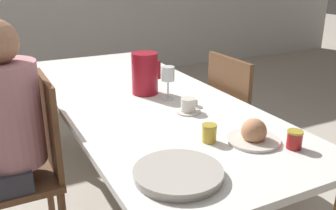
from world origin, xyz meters
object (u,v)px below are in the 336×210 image
object	(u,v)px
red_pitcher	(145,73)
wine_glass_water	(168,75)
teacup_near_person	(188,106)
chair_person_side	(27,167)
serving_tray	(178,173)
jam_jar_red	(209,132)
chair_opposite	(243,124)
bread_plate	(254,134)
person_seated	(0,131)
jam_jar_amber	(295,139)

from	to	relation	value
red_pitcher	wine_glass_water	distance (m)	0.16
red_pitcher	teacup_near_person	bearing A→B (deg)	-80.05
chair_person_side	serving_tray	bearing A→B (deg)	-152.90
red_pitcher	jam_jar_red	xyz separation A→B (m)	(-0.02, -0.68, -0.07)
serving_tray	teacup_near_person	bearing A→B (deg)	56.98
teacup_near_person	chair_opposite	bearing A→B (deg)	23.53
teacup_near_person	jam_jar_red	distance (m)	0.33
bread_plate	wine_glass_water	bearing A→B (deg)	95.91
chair_person_side	serving_tray	world-z (taller)	chair_person_side
teacup_near_person	serving_tray	xyz separation A→B (m)	(-0.33, -0.50, -0.01)
person_seated	bread_plate	size ratio (longest dim) A/B	5.69
chair_person_side	teacup_near_person	xyz separation A→B (m)	(0.72, -0.27, 0.27)
chair_opposite	jam_jar_amber	distance (m)	0.87
wine_glass_water	jam_jar_amber	bearing A→B (deg)	-77.47
teacup_near_person	bread_plate	size ratio (longest dim) A/B	0.57
serving_tray	wine_glass_water	bearing A→B (deg)	65.33
jam_jar_amber	jam_jar_red	bearing A→B (deg)	142.28
chair_opposite	bread_plate	distance (m)	0.82
chair_person_side	teacup_near_person	world-z (taller)	chair_person_side
bread_plate	teacup_near_person	bearing A→B (deg)	99.46
chair_opposite	serving_tray	bearing A→B (deg)	-49.25
teacup_near_person	serving_tray	size ratio (longest dim) A/B	0.41
teacup_near_person	jam_jar_red	size ratio (longest dim) A/B	1.69
chair_person_side	person_seated	distance (m)	0.23
wine_glass_water	person_seated	bearing A→B (deg)	177.91
red_pitcher	serving_tray	distance (m)	0.91
serving_tray	jam_jar_amber	size ratio (longest dim) A/B	4.15
chair_opposite	jam_jar_amber	size ratio (longest dim) A/B	12.93
jam_jar_red	wine_glass_water	bearing A→B (deg)	80.30
serving_tray	chair_person_side	bearing A→B (deg)	117.10
person_seated	serving_tray	world-z (taller)	person_seated
chair_person_side	serving_tray	size ratio (longest dim) A/B	3.12
serving_tray	bread_plate	bearing A→B (deg)	15.04
jam_jar_amber	wine_glass_water	bearing A→B (deg)	102.53
teacup_near_person	bread_plate	xyz separation A→B (m)	(0.07, -0.40, 0.00)
red_pitcher	serving_tray	xyz separation A→B (m)	(-0.26, -0.86, -0.10)
red_pitcher	jam_jar_amber	xyz separation A→B (m)	(0.23, -0.87, -0.07)
chair_opposite	jam_jar_amber	xyz separation A→B (m)	(-0.35, -0.74, 0.28)
chair_opposite	person_seated	world-z (taller)	person_seated
bread_plate	person_seated	bearing A→B (deg)	143.80
person_seated	chair_opposite	bearing A→B (deg)	-90.81
red_pitcher	serving_tray	world-z (taller)	red_pitcher
chair_person_side	jam_jar_amber	xyz separation A→B (m)	(0.89, -0.78, 0.28)
chair_person_side	teacup_near_person	bearing A→B (deg)	-110.60
person_seated	jam_jar_amber	distance (m)	1.23
person_seated	teacup_near_person	xyz separation A→B (m)	(0.81, -0.24, 0.06)
person_seated	red_pitcher	size ratio (longest dim) A/B	5.34
bread_plate	jam_jar_amber	bearing A→B (deg)	-49.72
serving_tray	jam_jar_red	bearing A→B (deg)	37.79
wine_glass_water	jam_jar_red	world-z (taller)	wine_glass_water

